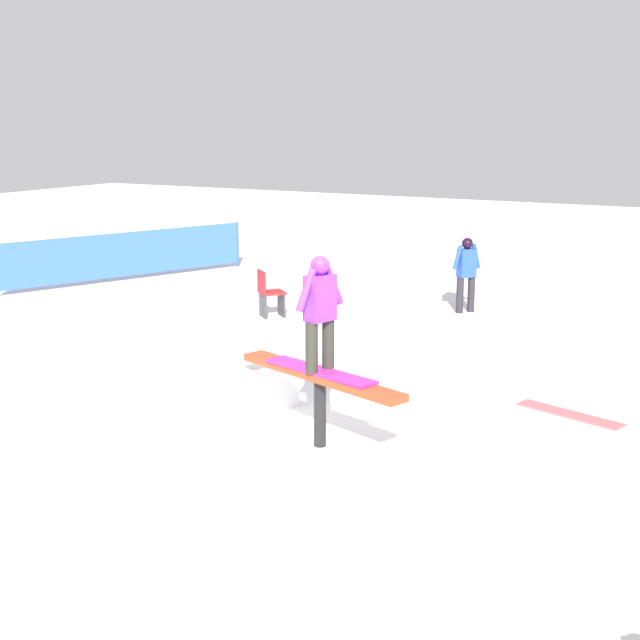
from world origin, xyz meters
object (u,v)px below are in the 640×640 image
Objects in this scene: folding_chair at (269,295)px; main_rider_on_rail at (320,317)px; loose_snowboard_coral at (569,414)px; rail_feature at (320,384)px; bystander_blue at (466,271)px.

main_rider_on_rail is at bearing 167.39° from folding_chair.
folding_chair is at bearing -8.53° from loose_snowboard_coral.
folding_chair is (-4.05, 5.37, -1.09)m from main_rider_on_rail.
loose_snowboard_coral is 1.59× the size of folding_chair.
main_rider_on_rail is 3.61m from loose_snowboard_coral.
rail_feature is 2.71× the size of folding_chair.
rail_feature is 6.73m from folding_chair.
folding_chair reaches higher than loose_snowboard_coral.
main_rider_on_rail reaches higher than folding_chair.
loose_snowboard_coral is at bearing 66.23° from rail_feature.
main_rider_on_rail is 7.62m from bystander_blue.
bystander_blue is at bearing 116.17° from rail_feature.
rail_feature is 1.55× the size of main_rider_on_rail.
rail_feature is at bearing 64.23° from loose_snowboard_coral.
bystander_blue is 1.02× the size of loose_snowboard_coral.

